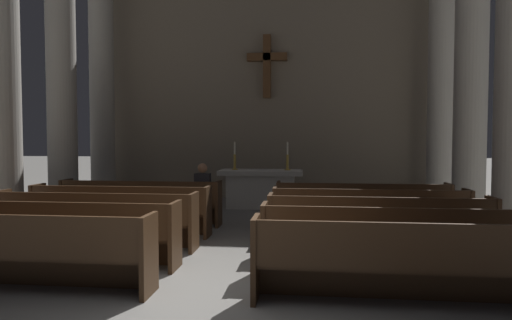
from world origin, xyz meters
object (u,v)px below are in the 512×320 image
altar (261,188)px  column_left_third (61,81)px  pew_left_row_5 (141,202)px  pew_right_row_5 (362,206)px  pew_left_row_1 (13,251)px  column_left_fourth (102,91)px  pew_right_row_1 (409,263)px  candlestick_right (287,161)px  column_left_second (1,66)px  pew_left_row_2 (60,233)px  pew_left_row_3 (95,220)px  pew_right_row_3 (378,226)px  pew_right_row_4 (369,215)px  pew_right_row_2 (391,241)px  column_right_fourth (441,86)px  column_right_third (471,75)px  pew_left_row_4 (120,210)px  candlestick_left (235,161)px  lone_worshipper (204,193)px

altar → column_left_third: bearing=-165.6°
pew_left_row_5 → pew_right_row_5: bearing=0.0°
pew_left_row_1 → column_left_fourth: (-2.51, 7.72, 2.78)m
pew_right_row_1 → candlestick_right: 6.99m
pew_right_row_1 → candlestick_right: size_ratio=4.62×
pew_right_row_5 → candlestick_right: (-1.60, 2.61, 0.77)m
column_left_second → column_left_third: 2.19m
pew_right_row_5 → altar: size_ratio=1.56×
pew_left_row_2 → pew_left_row_3: same height
pew_right_row_3 → candlestick_right: bearing=108.9°
pew_right_row_4 → altar: altar is taller
pew_left_row_1 → pew_left_row_2: 1.04m
pew_right_row_2 → column_right_fourth: size_ratio=0.51×
pew_right_row_1 → column_right_third: 6.68m
pew_right_row_4 → column_right_third: column_right_third is taller
pew_left_row_4 → candlestick_right: 4.79m
column_left_third → altar: 5.67m
pew_right_row_4 → candlestick_right: candlestick_right is taller
pew_left_row_4 → column_left_second: column_left_second is taller
candlestick_left → candlestick_right: same height
pew_right_row_2 → column_left_second: bearing=162.2°
column_left_second → lone_worshipper: (3.87, 0.86, -2.56)m
pew_right_row_3 → pew_right_row_4: size_ratio=1.00×
pew_left_row_4 → pew_right_row_2: (4.61, -2.08, 0.00)m
pew_right_row_3 → column_right_third: (2.51, 3.45, 2.78)m
column_right_fourth → candlestick_left: column_right_fourth is taller
pew_right_row_2 → candlestick_left: candlestick_left is taller
pew_left_row_3 → column_left_fourth: column_left_fourth is taller
pew_right_row_1 → column_left_third: 9.43m
pew_right_row_5 → column_left_second: column_left_second is taller
pew_left_row_3 → altar: size_ratio=1.56×
pew_left_row_4 → pew_right_row_1: (4.61, -3.12, 0.00)m
pew_right_row_2 → column_right_third: 5.84m
pew_right_row_4 → altar: size_ratio=1.56×
pew_right_row_5 → pew_right_row_3: bearing=-90.0°
pew_right_row_3 → altar: altar is taller
column_right_fourth → column_left_fourth: bearing=180.0°
pew_left_row_2 → lone_worshipper: (1.36, 3.16, 0.22)m
pew_right_row_1 → altar: size_ratio=1.56×
pew_left_row_3 → column_left_second: 3.95m
pew_left_row_1 → column_left_fourth: 8.58m
column_right_fourth → candlestick_right: bearing=-166.9°
column_right_fourth → pew_right_row_1: bearing=-108.0°
pew_left_row_2 → candlestick_right: candlestick_right is taller
altar → pew_right_row_1: bearing=-71.2°
candlestick_right → column_left_fourth: bearing=170.2°
pew_left_row_4 → altar: bearing=57.7°
pew_right_row_2 → candlestick_right: (-1.60, 5.72, 0.77)m
column_right_third → candlestick_left: bearing=167.3°
pew_left_row_1 → pew_right_row_4: 5.57m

